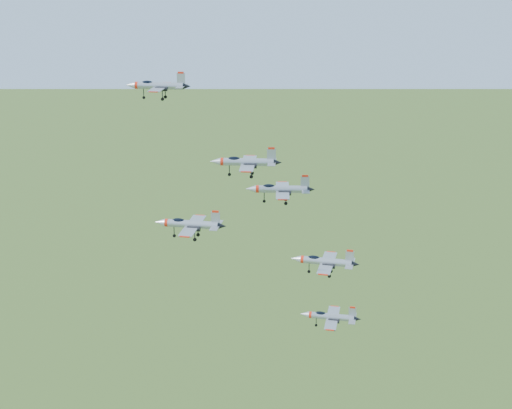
# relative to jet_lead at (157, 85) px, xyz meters

# --- Properties ---
(jet_lead) EXTENTS (13.02, 10.69, 3.49)m
(jet_lead) POSITION_rel_jet_lead_xyz_m (0.00, 0.00, 0.00)
(jet_lead) COLOR #969CA2
(jet_left_high) EXTENTS (13.48, 11.16, 3.60)m
(jet_left_high) POSITION_rel_jet_lead_xyz_m (18.56, -8.90, -12.26)
(jet_left_high) COLOR #969CA2
(jet_right_high) EXTENTS (12.30, 10.12, 3.29)m
(jet_right_high) POSITION_rel_jet_lead_xyz_m (11.92, -26.73, -18.29)
(jet_right_high) COLOR #969CA2
(jet_left_low) EXTENTS (13.85, 11.52, 3.70)m
(jet_left_low) POSITION_rel_jet_lead_xyz_m (24.24, -1.16, -19.74)
(jet_left_low) COLOR #969CA2
(jet_right_low) EXTENTS (12.09, 10.04, 3.23)m
(jet_right_low) POSITION_rel_jet_lead_xyz_m (34.17, -20.54, -26.36)
(jet_right_low) COLOR #969CA2
(jet_trail) EXTENTS (11.43, 9.45, 3.06)m
(jet_trail) POSITION_rel_jet_lead_xyz_m (35.36, -15.15, -39.80)
(jet_trail) COLOR #969CA2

